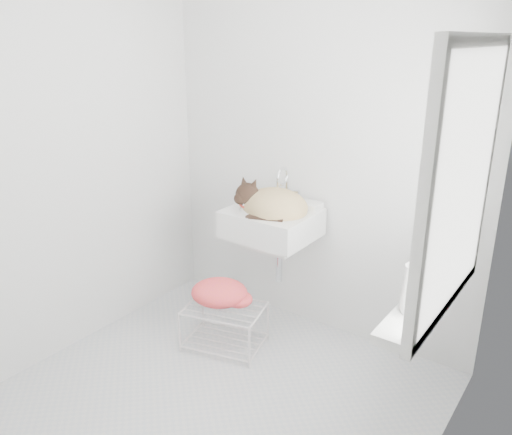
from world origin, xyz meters
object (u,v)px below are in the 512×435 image
Objects in this scene: bottle_a at (412,312)px; bottle_c at (440,279)px; cat at (272,205)px; wire_rack at (225,325)px; sink at (272,210)px; bottle_b at (420,303)px.

bottle_c is at bearing 90.00° from bottle_a.
cat reaches higher than wire_rack.
sink is 1.17× the size of cat.
bottle_c is (0.00, 0.27, 0.00)m from bottle_b.
bottle_a is (1.15, -0.72, -0.04)m from cat.
cat is at bearing -54.38° from sink.
cat is 1.91× the size of bottle_a.
bottle_a is 1.39× the size of bottle_c.
cat is 0.82m from wire_rack.
sink reaches higher than wire_rack.
sink is 2.97× the size of bottle_b.
bottle_b reaches higher than wire_rack.
bottle_a is 0.36m from bottle_c.
bottle_b is (1.15, -0.62, -0.04)m from cat.
bottle_b is (1.17, -0.64, 0.00)m from sink.
cat is 1.36m from bottle_a.
bottle_b is at bearing -28.79° from sink.
bottle_c is (1.15, -0.35, -0.04)m from cat.
sink is 1.14× the size of wire_rack.
bottle_b is 0.27m from bottle_c.
bottle_a is 0.09m from bottle_b.
bottle_c is at bearing -20.90° from cat.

